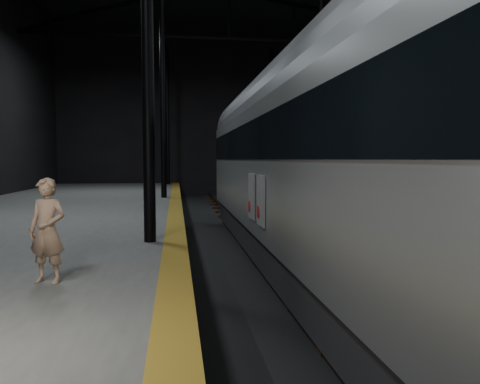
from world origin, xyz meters
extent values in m
plane|color=black|center=(0.00, 0.00, 0.00)|extent=(44.00, 44.00, 0.00)
cube|color=#51514F|center=(-7.50, 0.00, 0.50)|extent=(9.00, 43.80, 1.00)
cube|color=olive|center=(-3.25, 0.00, 1.00)|extent=(0.50, 43.80, 0.01)
cube|color=#3F3328|center=(-0.72, 0.00, 0.17)|extent=(0.08, 43.00, 0.14)
cube|color=#3F3328|center=(0.72, 0.00, 0.17)|extent=(0.08, 43.00, 0.14)
cube|color=black|center=(0.00, 0.00, 0.06)|extent=(2.40, 42.00, 0.12)
cylinder|color=black|center=(-3.80, -4.00, 6.00)|extent=(0.26, 0.26, 10.00)
cylinder|color=black|center=(3.80, -4.00, 6.00)|extent=(0.26, 0.26, 10.00)
cylinder|color=black|center=(-3.80, 8.00, 6.00)|extent=(0.26, 0.26, 10.00)
cylinder|color=black|center=(3.80, 8.00, 6.00)|extent=(0.26, 0.26, 10.00)
cylinder|color=black|center=(-3.80, 20.00, 6.00)|extent=(0.26, 0.26, 10.00)
cylinder|color=black|center=(3.80, 20.00, 6.00)|extent=(0.26, 0.26, 10.00)
cube|color=black|center=(0.00, 14.00, 10.00)|extent=(23.60, 0.15, 0.18)
cube|color=#909397|center=(0.00, -3.88, 2.56)|extent=(2.91, 20.04, 3.01)
cube|color=black|center=(0.00, -3.88, 0.67)|extent=(2.66, 19.64, 0.85)
cube|color=black|center=(0.00, -3.88, 3.26)|extent=(2.97, 19.74, 0.90)
cylinder|color=slate|center=(0.00, -3.88, 4.06)|extent=(2.85, 19.84, 2.85)
cube|color=black|center=(0.00, 3.13, 0.30)|extent=(1.80, 2.20, 0.35)
cube|color=silver|center=(-1.48, -4.89, 1.95)|extent=(0.04, 0.75, 1.05)
cube|color=silver|center=(-1.48, -3.68, 1.95)|extent=(0.04, 0.75, 1.05)
cylinder|color=#AC1515|center=(-1.50, -4.71, 1.70)|extent=(0.03, 0.26, 0.26)
cylinder|color=#AC1515|center=(-1.50, -3.50, 1.70)|extent=(0.03, 0.26, 0.26)
imported|color=tan|center=(-5.09, -7.30, 1.77)|extent=(0.65, 0.53, 1.54)
camera|label=1|loc=(-3.22, -14.36, 2.81)|focal=35.00mm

